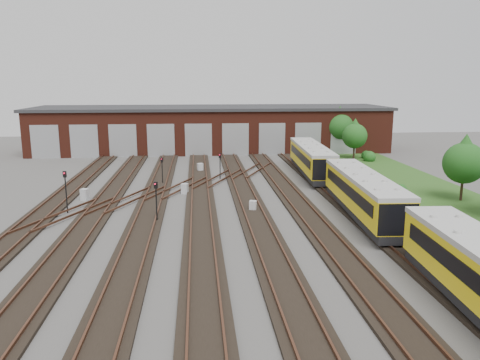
{
  "coord_description": "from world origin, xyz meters",
  "views": [
    {
      "loc": [
        -2.18,
        -28.89,
        10.01
      ],
      "look_at": [
        1.28,
        8.65,
        2.0
      ],
      "focal_mm": 35.0,
      "sensor_mm": 36.0,
      "label": 1
    }
  ],
  "objects": [
    {
      "name": "tree_2",
      "position": [
        20.09,
        7.8,
        3.69
      ],
      "size": [
        3.46,
        3.46,
        5.74
      ],
      "color": "#2F1F15",
      "rests_on": "ground"
    },
    {
      "name": "relay_cabinet_3",
      "position": [
        -1.91,
        22.84,
        0.49
      ],
      "size": [
        0.72,
        0.66,
        0.97
      ],
      "primitive_type": "cube",
      "rotation": [
        0.0,
        0.0,
        0.36
      ],
      "color": "#B8BABE",
      "rests_on": "ground"
    },
    {
      "name": "tree_1",
      "position": [
        18.13,
        29.76,
        3.42
      ],
      "size": [
        3.21,
        3.21,
        5.32
      ],
      "color": "#2F1F15",
      "rests_on": "ground"
    },
    {
      "name": "relay_cabinet_1",
      "position": [
        -3.38,
        12.48,
        0.47
      ],
      "size": [
        0.69,
        0.63,
        0.94
      ],
      "primitive_type": "cube",
      "rotation": [
        0.0,
        0.0,
        -0.33
      ],
      "color": "#B8BABE",
      "rests_on": "ground"
    },
    {
      "name": "track_network",
      "position": [
        -0.17,
        0.59,
        0.11
      ],
      "size": [
        30.4,
        70.0,
        0.33
      ],
      "color": "black",
      "rests_on": "ground"
    },
    {
      "name": "signal_mast_0",
      "position": [
        -12.28,
        7.05,
        2.09
      ],
      "size": [
        0.25,
        0.24,
        3.29
      ],
      "rotation": [
        0.0,
        0.0,
        -0.09
      ],
      "color": "black",
      "rests_on": "ground"
    },
    {
      "name": "metro_train",
      "position": [
        10.0,
        3.79,
        1.83
      ],
      "size": [
        3.37,
        46.32,
        2.93
      ],
      "rotation": [
        0.0,
        0.0,
        -0.06
      ],
      "color": "black",
      "rests_on": "ground"
    },
    {
      "name": "maintenance_shed",
      "position": [
        -0.01,
        39.97,
        3.2
      ],
      "size": [
        51.0,
        12.5,
        6.35
      ],
      "color": "#511F14",
      "rests_on": "ground"
    },
    {
      "name": "signal_mast_1",
      "position": [
        -5.18,
        3.94,
        1.92
      ],
      "size": [
        0.28,
        0.27,
        2.99
      ],
      "rotation": [
        0.0,
        0.0,
        -0.41
      ],
      "color": "black",
      "rests_on": "ground"
    },
    {
      "name": "relay_cabinet_0",
      "position": [
        -11.83,
        10.89,
        0.5
      ],
      "size": [
        0.76,
        0.71,
        1.01
      ],
      "primitive_type": "cube",
      "rotation": [
        0.0,
        0.0,
        -0.42
      ],
      "color": "#B8BABE",
      "rests_on": "ground"
    },
    {
      "name": "signal_mast_3",
      "position": [
        0.14,
        18.86,
        1.73
      ],
      "size": [
        0.27,
        0.26,
        2.67
      ],
      "rotation": [
        0.0,
        0.0,
        -0.4
      ],
      "color": "black",
      "rests_on": "ground"
    },
    {
      "name": "ground",
      "position": [
        0.0,
        0.0,
        0.0
      ],
      "size": [
        120.0,
        120.0,
        0.0
      ],
      "primitive_type": "plane",
      "color": "#44413F",
      "rests_on": "ground"
    },
    {
      "name": "grass_verge",
      "position": [
        19.0,
        10.0,
        0.03
      ],
      "size": [
        8.0,
        55.0,
        0.05
      ],
      "primitive_type": "cube",
      "color": "#274E1A",
      "rests_on": "ground"
    },
    {
      "name": "tree_0",
      "position": [
        17.66,
        35.0,
        4.25
      ],
      "size": [
        4.0,
        4.0,
        6.62
      ],
      "color": "#2F1F15",
      "rests_on": "ground"
    },
    {
      "name": "bush_1",
      "position": [
        19.55,
        27.88,
        0.77
      ],
      "size": [
        1.54,
        1.54,
        1.54
      ],
      "primitive_type": "sphere",
      "color": "#194915",
      "rests_on": "ground"
    },
    {
      "name": "bush_0",
      "position": [
        16.0,
        10.55,
        0.55
      ],
      "size": [
        1.1,
        1.1,
        1.1
      ],
      "primitive_type": "sphere",
      "color": "#194915",
      "rests_on": "ground"
    },
    {
      "name": "signal_mast_2",
      "position": [
        -5.65,
        16.59,
        1.73
      ],
      "size": [
        0.26,
        0.25,
        2.68
      ],
      "rotation": [
        0.0,
        0.0,
        -0.4
      ],
      "color": "black",
      "rests_on": "ground"
    },
    {
      "name": "bush_2",
      "position": [
        19.88,
        29.98,
        0.62
      ],
      "size": [
        1.24,
        1.24,
        1.24
      ],
      "primitive_type": "sphere",
      "color": "#194915",
      "rests_on": "ground"
    },
    {
      "name": "relay_cabinet_2",
      "position": [
        2.06,
        6.1,
        0.44
      ],
      "size": [
        0.63,
        0.58,
        0.87
      ],
      "primitive_type": "cube",
      "rotation": [
        0.0,
        0.0,
        -0.32
      ],
      "color": "#B8BABE",
      "rests_on": "ground"
    },
    {
      "name": "relay_cabinet_4",
      "position": [
        11.11,
        5.41,
        0.53
      ],
      "size": [
        0.77,
        0.7,
        1.05
      ],
      "primitive_type": "cube",
      "rotation": [
        0.0,
        0.0,
        -0.33
      ],
      "color": "#B8BABE",
      "rests_on": "ground"
    }
  ]
}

